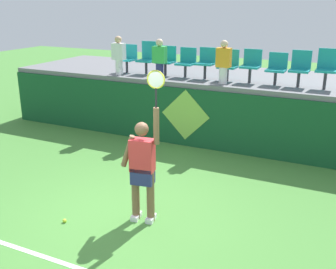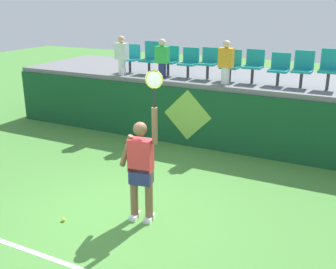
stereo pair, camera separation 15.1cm
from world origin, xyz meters
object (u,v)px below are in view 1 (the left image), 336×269
water_bottle (119,71)px  stadium_chair_5 (229,64)px  tennis_player (143,166)px  spectator_2 (224,61)px  stadium_chair_4 (206,61)px  stadium_chair_7 (277,67)px  stadium_chair_1 (148,57)px  stadium_chair_6 (251,64)px  tennis_ball (65,221)px  spectator_0 (119,55)px  spectator_1 (160,58)px  stadium_chair_2 (167,59)px  stadium_chair_9 (327,67)px  stadium_chair_8 (300,67)px  stadium_chair_0 (128,57)px  stadium_chair_3 (186,61)px

water_bottle → stadium_chair_5: (2.80, 0.59, 0.30)m
tennis_player → spectator_2: (-0.05, 4.07, 1.14)m
stadium_chair_4 → stadium_chair_7: 1.76m
stadium_chair_1 → stadium_chair_6: 2.84m
stadium_chair_5 → tennis_ball: bearing=-102.0°
spectator_0 → spectator_1: bearing=2.8°
stadium_chair_6 → spectator_1: (-2.26, -0.40, 0.06)m
stadium_chair_2 → stadium_chair_9: bearing=0.1°
tennis_ball → stadium_chair_8: stadium_chair_8 is taller
stadium_chair_4 → spectator_2: size_ratio=0.76×
water_bottle → stadium_chair_0: size_ratio=0.30×
tennis_ball → tennis_player: bearing=30.1°
stadium_chair_2 → tennis_player: bearing=-68.7°
stadium_chair_4 → stadium_chair_5: stadium_chair_4 is taller
tennis_player → stadium_chair_9: size_ratio=2.83×
stadium_chair_9 → stadium_chair_7: bearing=-179.6°
stadium_chair_9 → spectator_1: bearing=-174.1°
stadium_chair_4 → spectator_2: bearing=-34.3°
stadium_chair_2 → stadium_chair_3: bearing=-0.0°
stadium_chair_1 → spectator_1: 0.71m
tennis_player → spectator_1: 4.56m
tennis_ball → spectator_2: (1.09, 4.72, 2.07)m
stadium_chair_3 → stadium_chair_7: bearing=-0.0°
water_bottle → stadium_chair_0: 0.67m
stadium_chair_0 → spectator_1: spectator_1 is taller
spectator_1 → stadium_chair_6: bearing=10.1°
stadium_chair_5 → stadium_chair_6: bearing=-0.2°
stadium_chair_7 → stadium_chair_8: size_ratio=0.90×
tennis_ball → stadium_chair_5: bearing=78.0°
stadium_chair_0 → stadium_chair_4: 2.29m
stadium_chair_2 → stadium_chair_4: size_ratio=0.99×
tennis_player → water_bottle: tennis_player is taller
stadium_chair_7 → tennis_ball: bearing=-113.8°
spectator_0 → spectator_2: size_ratio=1.00×
water_bottle → stadium_chair_5: size_ratio=0.30×
tennis_player → tennis_ball: 1.60m
stadium_chair_2 → water_bottle: bearing=-151.8°
spectator_1 → stadium_chair_5: bearing=13.4°
stadium_chair_7 → stadium_chair_9: (1.10, 0.01, 0.09)m
stadium_chair_6 → stadium_chair_8: bearing=0.3°
tennis_ball → stadium_chair_2: stadium_chair_2 is taller
stadium_chair_4 → stadium_chair_9: (2.86, 0.01, 0.05)m
water_bottle → stadium_chair_3: size_ratio=0.30×
spectator_0 → stadium_chair_7: bearing=6.5°
tennis_player → stadium_chair_2: (-1.75, 4.47, 1.04)m
tennis_ball → water_bottle: bearing=110.7°
tennis_ball → stadium_chair_5: stadium_chair_5 is taller
tennis_player → spectator_2: 4.23m
stadium_chair_6 → spectator_0: (-3.44, -0.46, 0.08)m
stadium_chair_5 → stadium_chair_9: 2.27m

